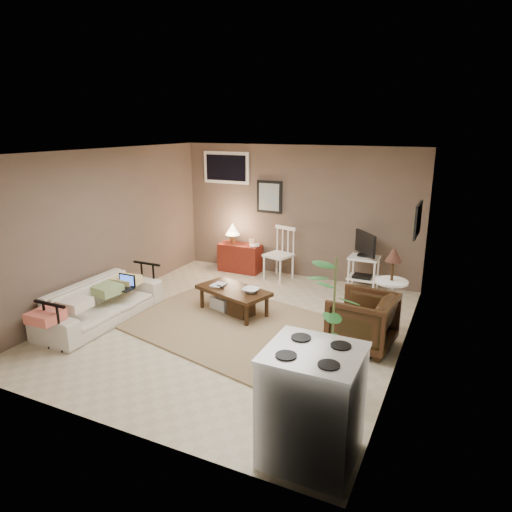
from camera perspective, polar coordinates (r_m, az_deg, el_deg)
The scene contains 20 objects.
floor at distance 6.55m, azimuth -2.73°, elevation -8.62°, with size 5.00×5.00×0.00m, color #C1B293.
art_back at distance 8.51m, azimuth 1.69°, elevation 7.39°, with size 0.50×0.03×0.60m, color black.
art_right at distance 6.43m, azimuth 19.59°, elevation 4.28°, with size 0.03×0.60×0.45m, color black.
window at distance 8.85m, azimuth -3.73°, elevation 10.96°, with size 0.96×0.03×0.60m, color white.
rug at distance 6.61m, azimuth -3.83°, elevation -8.25°, with size 2.71×2.17×0.03m, color #967457.
coffee_table at distance 6.84m, azimuth -2.88°, elevation -5.38°, with size 1.22×0.88×0.42m.
sofa at distance 6.90m, azimuth -18.93°, elevation -4.83°, with size 1.91×0.56×0.75m, color beige.
sofa_pillows at distance 6.69m, azimuth -20.01°, elevation -4.80°, with size 0.37×1.82×0.13m, color beige, non-canonical shape.
sofa_end_rails at distance 6.84m, azimuth -18.22°, elevation -5.41°, with size 0.51×1.91×0.64m, color black, non-canonical shape.
laptop at distance 6.97m, azimuth -16.05°, elevation -3.41°, with size 0.29×0.21×0.20m.
red_console at distance 8.78m, azimuth -2.09°, elevation 0.13°, with size 0.81×0.36×0.94m.
spindle_chair at distance 8.30m, azimuth 2.91°, elevation 0.10°, with size 0.54×0.54×0.96m.
tv_stand at distance 7.83m, azimuth 13.34°, elevation -0.60°, with size 0.48×0.50×1.03m.
side_table at distance 6.43m, azimuth 16.60°, elevation -2.79°, with size 0.44×0.44×1.18m.
armchair at distance 5.95m, azimuth 13.15°, elevation -7.59°, with size 0.75×0.70×0.77m, color black.
potted_plant at distance 4.79m, azimuth 9.63°, elevation -8.01°, with size 0.37×0.37×1.50m.
stove at distance 3.99m, azimuth 7.01°, elevation -18.03°, with size 0.77×0.72×1.01m.
bowl at distance 6.60m, azimuth -0.66°, elevation -3.58°, with size 0.24×0.06×0.24m, color #311C0D.
book_table at distance 6.95m, azimuth -5.35°, elevation -2.58°, with size 0.18×0.02×0.25m, color #311C0D.
book_console at distance 8.58m, azimuth -0.76°, elevation 2.08°, with size 0.18×0.02×0.24m, color #311C0D.
Camera 1 is at (2.81, -5.24, 2.73)m, focal length 32.00 mm.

